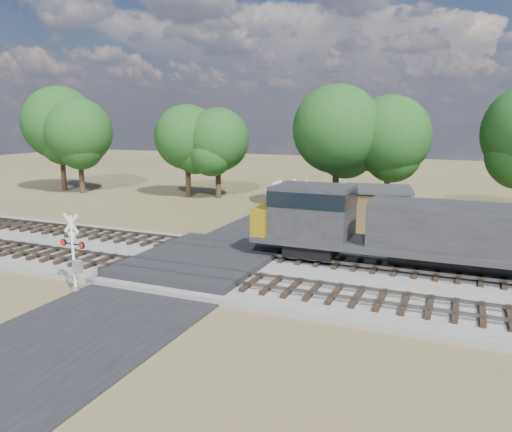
% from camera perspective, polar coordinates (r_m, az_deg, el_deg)
% --- Properties ---
extents(ground, '(160.00, 160.00, 0.00)m').
position_cam_1_polar(ground, '(27.40, -6.48, -5.98)').
color(ground, '#4D4D29').
rests_on(ground, ground).
extents(ballast_bed, '(140.00, 10.00, 0.30)m').
position_cam_1_polar(ballast_bed, '(24.73, 14.96, -7.86)').
color(ballast_bed, gray).
rests_on(ballast_bed, ground).
extents(road, '(7.00, 60.00, 0.08)m').
position_cam_1_polar(road, '(27.39, -6.48, -5.90)').
color(road, black).
rests_on(road, ground).
extents(crossing_panel, '(7.00, 9.00, 0.62)m').
position_cam_1_polar(crossing_panel, '(27.73, -5.99, -5.08)').
color(crossing_panel, '#262628').
rests_on(crossing_panel, ground).
extents(track_near, '(140.00, 2.60, 0.33)m').
position_cam_1_polar(track_near, '(24.21, -2.35, -7.23)').
color(track_near, black).
rests_on(track_near, ballast_bed).
extents(track_far, '(140.00, 2.60, 0.33)m').
position_cam_1_polar(track_far, '(28.61, 1.95, -4.31)').
color(track_far, black).
rests_on(track_far, ballast_bed).
extents(crossing_signal_near, '(1.52, 0.34, 3.77)m').
position_cam_1_polar(crossing_signal_near, '(24.69, -20.00, -4.75)').
color(crossing_signal_near, silver).
rests_on(crossing_signal_near, ground).
extents(crossing_signal_far, '(1.75, 0.42, 4.36)m').
position_cam_1_polar(crossing_signal_far, '(31.19, 4.88, -0.39)').
color(crossing_signal_far, silver).
rests_on(crossing_signal_far, ground).
extents(equipment_shed, '(5.34, 5.34, 3.13)m').
position_cam_1_polar(equipment_shed, '(37.09, 13.74, 0.83)').
color(equipment_shed, '#4B3120').
rests_on(equipment_shed, ground).
extents(treeline, '(80.81, 10.63, 11.42)m').
position_cam_1_polar(treeline, '(43.53, 14.65, 8.99)').
color(treeline, black).
rests_on(treeline, ground).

